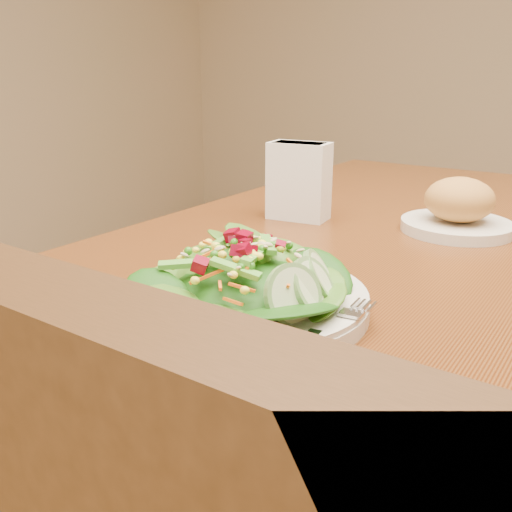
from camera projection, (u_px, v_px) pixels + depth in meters
name	position (u px, v px, depth m)	size (l,w,h in m)	color
dining_table	(422.00, 305.00, 0.89)	(0.90, 1.40, 0.75)	brown
salad_plate	(253.00, 288.00, 0.61)	(0.27, 0.27, 0.08)	silver
bread_plate	(458.00, 210.00, 0.92)	(0.18, 0.18, 0.09)	silver
napkin_holder	(299.00, 179.00, 0.99)	(0.11, 0.07, 0.13)	white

